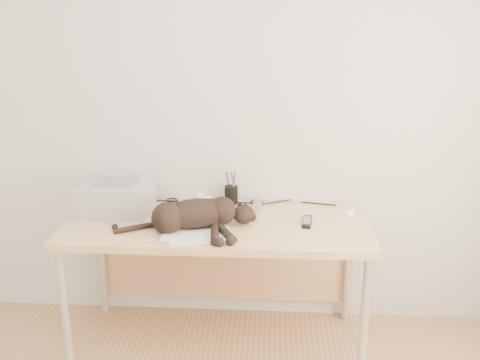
# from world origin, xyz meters

# --- Properties ---
(wall_back) EXTENTS (3.50, 0.00, 3.50)m
(wall_back) POSITION_xyz_m (0.00, 1.75, 1.30)
(wall_back) COLOR silver
(wall_back) RESTS_ON floor
(desk) EXTENTS (1.60, 0.70, 0.74)m
(desk) POSITION_xyz_m (0.00, 1.48, 0.61)
(desk) COLOR tan
(desk) RESTS_ON floor
(printer) EXTENTS (0.38, 0.33, 0.18)m
(printer) POSITION_xyz_m (-0.57, 1.51, 0.83)
(printer) COLOR #B1B1B6
(printer) RESTS_ON desk
(papers) EXTENTS (0.38, 0.31, 0.01)m
(papers) POSITION_xyz_m (-0.08, 1.21, 0.74)
(papers) COLOR white
(papers) RESTS_ON desk
(cat) EXTENTS (0.73, 0.37, 0.16)m
(cat) POSITION_xyz_m (-0.11, 1.28, 0.81)
(cat) COLOR black
(cat) RESTS_ON desk
(mug) EXTENTS (0.12, 0.12, 0.08)m
(mug) POSITION_xyz_m (-0.10, 1.58, 0.78)
(mug) COLOR white
(mug) RESTS_ON desk
(pen_cup) EXTENTS (0.08, 0.08, 0.20)m
(pen_cup) POSITION_xyz_m (0.05, 1.68, 0.79)
(pen_cup) COLOR black
(pen_cup) RESTS_ON desk
(remote_grey) EXTENTS (0.05, 0.18, 0.02)m
(remote_grey) POSITION_xyz_m (0.21, 1.63, 0.75)
(remote_grey) COLOR gray
(remote_grey) RESTS_ON desk
(remote_black) EXTENTS (0.06, 0.17, 0.02)m
(remote_black) POSITION_xyz_m (0.47, 1.39, 0.75)
(remote_black) COLOR black
(remote_black) RESTS_ON desk
(mouse) EXTENTS (0.08, 0.11, 0.03)m
(mouse) POSITION_xyz_m (0.72, 1.56, 0.76)
(mouse) COLOR white
(mouse) RESTS_ON desk
(cable_tangle) EXTENTS (1.36, 0.08, 0.01)m
(cable_tangle) POSITION_xyz_m (0.00, 1.70, 0.75)
(cable_tangle) COLOR black
(cable_tangle) RESTS_ON desk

